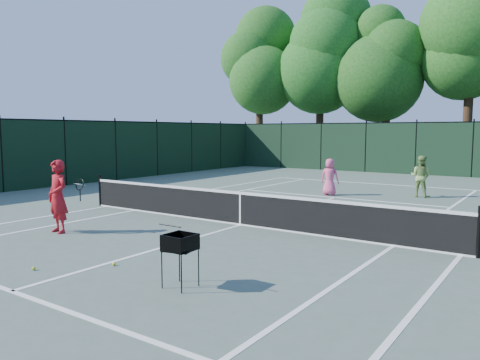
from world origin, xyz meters
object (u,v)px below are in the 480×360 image
Objects in this scene: player_pink at (330,177)px; player_green at (421,176)px; ball_hopper at (180,243)px; loose_ball_near_cart at (114,264)px; loose_ball_midcourt at (34,268)px; coach at (58,196)px.

player_pink is 0.91× the size of player_green.
loose_ball_near_cart is (-1.85, 0.19, -0.71)m from ball_hopper.
player_pink is at bearing 88.62° from loose_ball_midcourt.
ball_hopper is at bearing -8.34° from coach.
ball_hopper is at bearing -5.82° from loose_ball_near_cart.
player_green reaches higher than loose_ball_near_cart.
loose_ball_midcourt is (2.44, -2.19, -0.88)m from coach.
coach is 10.62m from player_pink.
player_green is 13.19m from loose_ball_near_cart.
loose_ball_midcourt is at bearing -134.04° from loose_ball_near_cart.
coach is 13.14m from player_green.
loose_ball_near_cart is (3.43, -1.17, -0.88)m from coach.
coach is 5.46m from ball_hopper.
coach is 26.85× the size of loose_ball_midcourt.
coach is at bearing 161.15° from loose_ball_near_cart.
coach is at bearing 138.10° from loose_ball_midcourt.
coach is at bearing 67.38° from player_pink.
coach is 3.73m from loose_ball_near_cart.
player_green is 23.50× the size of loose_ball_near_cart.
coach reaches higher than loose_ball_near_cart.
player_pink is 12.48m from loose_ball_midcourt.
player_pink is at bearing 89.13° from ball_hopper.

